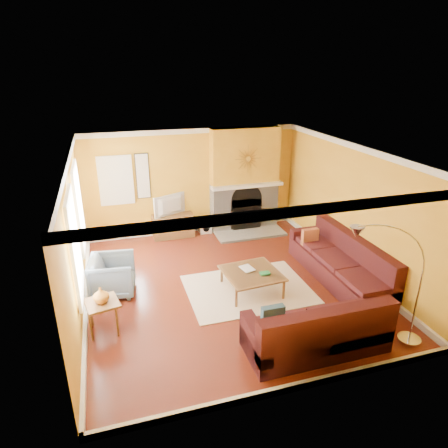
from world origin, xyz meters
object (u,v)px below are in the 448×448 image
object	(u,v)px
coffee_table	(251,281)
armchair	(113,276)
media_console	(173,226)
arc_lamp	(388,289)
sectional_sofa	(301,277)
side_table	(104,317)

from	to	relation	value
coffee_table	armchair	xyz separation A→B (m)	(-2.60, 0.70, 0.17)
coffee_table	media_console	xyz separation A→B (m)	(-1.00, 3.10, 0.08)
media_console	arc_lamp	distance (m)	5.84
sectional_sofa	media_console	xyz separation A→B (m)	(-1.80, 3.60, -0.16)
sectional_sofa	arc_lamp	xyz separation A→B (m)	(0.52, -1.70, 0.63)
side_table	media_console	bearing A→B (deg)	63.43
coffee_table	media_console	bearing A→B (deg)	107.88
armchair	arc_lamp	bearing A→B (deg)	-118.55
coffee_table	arc_lamp	size ratio (longest dim) A/B	0.49
sectional_sofa	arc_lamp	bearing A→B (deg)	-73.10
sectional_sofa	arc_lamp	distance (m)	1.88
coffee_table	arc_lamp	world-z (taller)	arc_lamp
sectional_sofa	side_table	bearing A→B (deg)	180.00
armchair	side_table	bearing A→B (deg)	178.50
media_console	arc_lamp	xyz separation A→B (m)	(2.32, -5.30, 0.79)
armchair	side_table	size ratio (longest dim) A/B	1.48
coffee_table	arc_lamp	xyz separation A→B (m)	(1.32, -2.20, 0.87)
sectional_sofa	side_table	size ratio (longest dim) A/B	6.54
coffee_table	armchair	bearing A→B (deg)	164.93
sectional_sofa	coffee_table	world-z (taller)	sectional_sofa
armchair	arc_lamp	distance (m)	4.92
side_table	sectional_sofa	bearing A→B (deg)	-0.00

